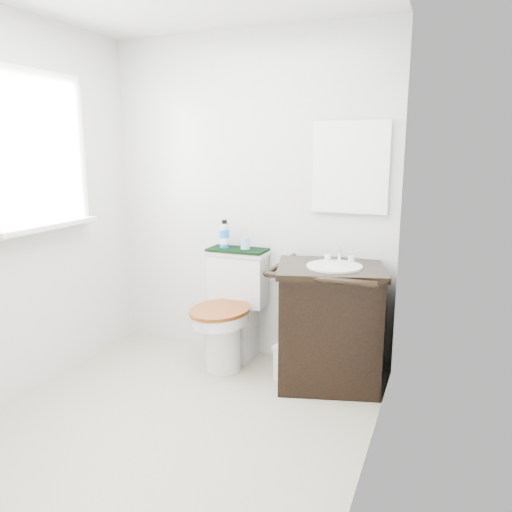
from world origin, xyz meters
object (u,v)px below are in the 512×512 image
Objects in this scene: toilet at (231,315)px; trash_bin at (288,363)px; cup at (245,243)px; vanity at (329,322)px; mouthwash_bottle at (225,235)px.

toilet reaches higher than trash_bin.
trash_bin is 0.93m from cup.
toilet is 0.76m from vanity.
cup reaches higher than vanity.
mouthwash_bottle is (-0.11, 0.13, 0.58)m from toilet.
trash_bin is 1.05m from mouthwash_bottle.
mouthwash_bottle is at bearing 129.64° from toilet.
toilet is 3.21× the size of trash_bin.
trash_bin is (-0.26, -0.10, -0.30)m from vanity.
trash_bin is 1.23× the size of mouthwash_bottle.
toilet is at bearing 175.25° from vanity.
cup is (0.06, 0.14, 0.53)m from toilet.
vanity is 4.40× the size of mouthwash_bottle.
vanity is 1.02m from mouthwash_bottle.
cup reaches higher than trash_bin.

